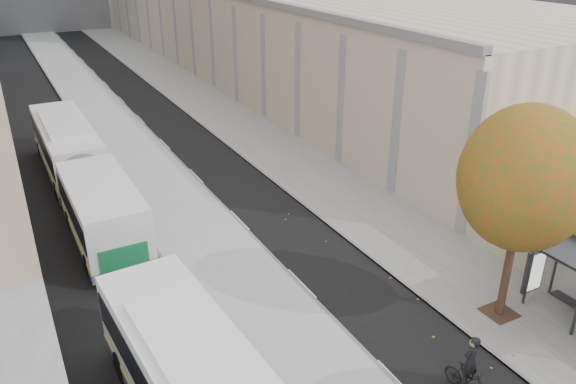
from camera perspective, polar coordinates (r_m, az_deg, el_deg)
bus_platform at (r=35.69m, az=-15.41°, el=3.78°), size 4.25×150.00×0.15m
sidewalk at (r=38.05m, az=-3.65°, el=5.88°), size 4.75×150.00×0.08m
building_tan at (r=67.66m, az=-5.38°, el=17.58°), size 18.00×92.00×8.00m
tree_c at (r=19.27m, az=22.92°, el=1.23°), size 4.20×4.20×7.28m
bus_far at (r=29.84m, az=-20.35°, el=2.09°), size 2.73×17.48×2.91m
cyclist at (r=17.84m, az=17.88°, el=-17.07°), size 0.71×1.64×2.02m
distant_car at (r=41.72m, az=-21.97°, el=6.74°), size 2.04×4.10×1.34m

